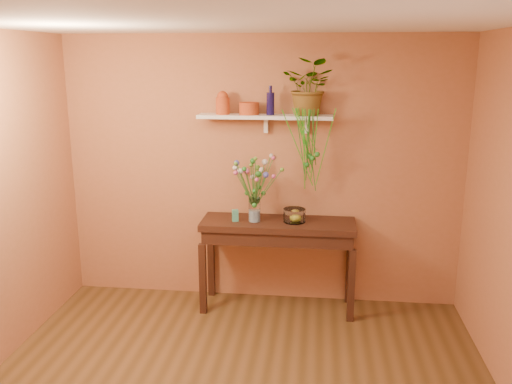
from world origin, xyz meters
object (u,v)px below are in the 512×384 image
sideboard (278,234)px  spider_plant (310,87)px  bouquet (254,176)px  terracotta_jug (223,103)px  blue_bottle (270,103)px  glass_vase (254,211)px  glass_bowl (294,216)px

sideboard → spider_plant: 1.46m
sideboard → bouquet: (-0.24, -0.02, 0.59)m
sideboard → terracotta_jug: (-0.56, 0.12, 1.26)m
sideboard → blue_bottle: size_ratio=5.44×
bouquet → glass_vase: bearing=-55.5°
spider_plant → bouquet: size_ratio=0.89×
terracotta_jug → blue_bottle: size_ratio=0.81×
blue_bottle → bouquet: bearing=-135.0°
spider_plant → terracotta_jug: bearing=-177.9°
blue_bottle → glass_vase: bearing=-132.5°
glass_bowl → bouquet: bearing=-177.3°
blue_bottle → bouquet: blue_bottle is taller
terracotta_jug → sideboard: bearing=-12.4°
sideboard → glass_vase: size_ratio=6.29×
terracotta_jug → glass_vase: bearing=-24.8°
sideboard → bouquet: bearing=-174.9°
terracotta_jug → blue_bottle: (0.46, -0.00, 0.01)m
bouquet → terracotta_jug: bearing=156.0°
terracotta_jug → spider_plant: 0.85m
glass_vase → glass_bowl: glass_vase is taller
blue_bottle → bouquet: 0.71m
glass_vase → sideboard: bearing=7.0°
sideboard → bouquet: bouquet is taller
bouquet → sideboard: bearing=5.1°
spider_plant → glass_bowl: size_ratio=2.47×
terracotta_jug → glass_bowl: 1.29m
glass_bowl → blue_bottle: bearing=154.1°
blue_bottle → spider_plant: size_ratio=0.52×
glass_vase → bouquet: size_ratio=0.40×
sideboard → bouquet: size_ratio=2.52×
sideboard → terracotta_jug: terracotta_jug is taller
terracotta_jug → glass_bowl: size_ratio=1.03×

